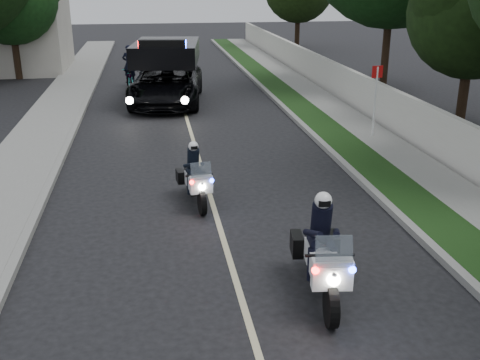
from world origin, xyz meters
name	(u,v)px	position (x,y,z in m)	size (l,w,h in m)	color
ground	(235,278)	(0.00, 0.00, 0.00)	(120.00, 120.00, 0.00)	black
curb_right	(306,129)	(4.10, 10.00, 0.07)	(0.20, 60.00, 0.15)	gray
grass_verge	(325,128)	(4.80, 10.00, 0.08)	(1.20, 60.00, 0.16)	#193814
sidewalk_right	(360,127)	(6.10, 10.00, 0.08)	(1.40, 60.00, 0.16)	gray
property_wall	(387,108)	(7.10, 10.00, 0.75)	(0.22, 60.00, 1.50)	beige
curb_left	(70,139)	(-4.10, 10.00, 0.07)	(0.20, 60.00, 0.15)	gray
sidewalk_left	(36,140)	(-5.20, 10.00, 0.08)	(2.00, 60.00, 0.16)	gray
lane_marking	(192,136)	(0.00, 10.00, 0.00)	(0.12, 50.00, 0.01)	#BFB78C
police_moto_left	(196,202)	(-0.39, 3.82, 0.00)	(0.63, 1.80, 1.53)	silver
police_moto_right	(320,294)	(1.38, -0.78, 0.00)	(0.77, 2.19, 1.86)	white
police_suv	(168,103)	(-0.62, 15.54, 0.00)	(2.89, 6.23, 3.03)	black
bicycle	(131,86)	(-2.29, 19.89, 0.00)	(0.61, 1.76, 0.92)	black
cyclist	(131,86)	(-2.29, 19.89, 0.00)	(0.66, 0.44, 1.84)	black
sign_post	(372,140)	(6.00, 8.54, 0.00)	(0.40, 0.40, 2.57)	#AC200C
tree_right_c	(459,123)	(10.10, 10.16, 0.00)	(4.68, 4.68, 7.80)	black
tree_right_d	(382,89)	(9.90, 17.08, 0.00)	(7.92, 7.92, 13.21)	#153D14
tree_right_e	(297,48)	(9.94, 33.95, 0.00)	(5.18, 5.18, 8.63)	black
tree_left_near	(20,79)	(-8.26, 23.00, 0.00)	(4.97, 4.97, 8.28)	#143A13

